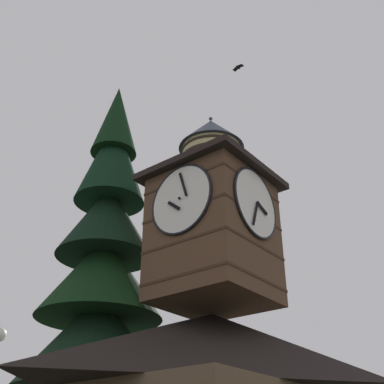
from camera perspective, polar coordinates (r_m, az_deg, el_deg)
name	(u,v)px	position (r m, az deg, el deg)	size (l,w,h in m)	color
clock_tower	(213,217)	(19.15, 2.37, -2.77)	(4.40, 4.40, 8.07)	brown
pine_tree_behind	(99,311)	(19.68, -10.37, -13.02)	(6.55, 6.55, 18.17)	#473323
flying_bird_high	(238,67)	(26.42, 5.22, 13.78)	(0.29, 0.62, 0.15)	black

